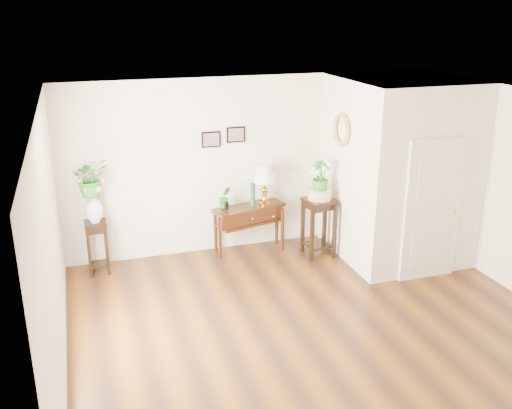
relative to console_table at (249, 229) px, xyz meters
name	(u,v)px	position (x,y,z in m)	size (l,w,h in m)	color
floor	(316,326)	(0.12, -2.48, -0.39)	(6.00, 5.50, 0.02)	#61350F
ceiling	(325,103)	(0.12, -2.48, 2.41)	(6.00, 5.50, 0.02)	white
wall_back	(251,164)	(0.12, 0.27, 1.01)	(6.00, 0.02, 2.80)	beige
wall_front	(470,349)	(0.12, -5.23, 1.01)	(6.00, 0.02, 2.80)	beige
wall_left	(52,254)	(-2.88, -2.48, 1.01)	(0.02, 5.50, 2.80)	beige
partition	(397,169)	(2.22, -0.70, 1.01)	(1.80, 1.95, 2.80)	beige
door	(432,210)	(2.22, -1.70, 0.66)	(0.90, 0.05, 2.10)	beige
art_print_left	(211,139)	(-0.53, 0.25, 1.46)	(0.30, 0.02, 0.25)	black
art_print_right	(236,135)	(-0.13, 0.25, 1.51)	(0.30, 0.02, 0.25)	black
wall_ornament	(341,130)	(1.28, -0.58, 1.66)	(0.51, 0.51, 0.07)	gold
console_table	(249,229)	(0.00, 0.00, 0.00)	(1.17, 0.39, 0.78)	black
table_lamp	(265,184)	(0.26, 0.00, 0.74)	(0.38, 0.38, 0.66)	gold
green_vase	(253,196)	(0.06, 0.00, 0.56)	(0.08, 0.08, 0.38)	#1B512D
potted_plant	(225,198)	(-0.40, 0.00, 0.57)	(0.19, 0.16, 0.35)	#2A8124
plant_stand_a	(98,247)	(-2.38, -0.06, 0.02)	(0.32, 0.32, 0.81)	black
porcelain_vase	(94,207)	(-2.38, -0.06, 0.65)	(0.26, 0.26, 0.44)	silver
lily_arrangement	(91,177)	(-2.38, -0.06, 1.11)	(0.52, 0.45, 0.57)	#2A8124
plant_stand_b	(319,227)	(1.02, -0.47, 0.08)	(0.44, 0.44, 0.95)	black
ceramic_bowl	(320,194)	(1.02, -0.47, 0.63)	(0.37, 0.37, 0.16)	beige
narcissus	(320,177)	(1.02, -0.47, 0.92)	(0.27, 0.27, 0.49)	#2A8124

